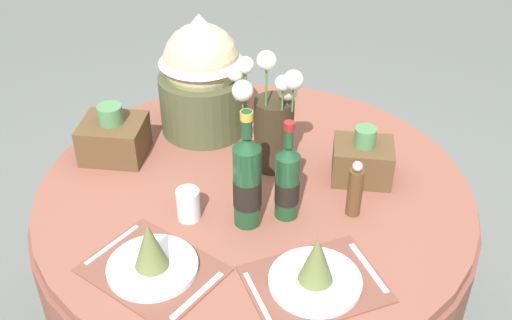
{
  "coord_description": "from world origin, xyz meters",
  "views": [
    {
      "loc": [
        0.19,
        -1.52,
        1.91
      ],
      "look_at": [
        0.0,
        0.03,
        0.81
      ],
      "focal_mm": 43.81,
      "sensor_mm": 36.0,
      "label": 1
    }
  ],
  "objects_px": {
    "tumbler_near_left": "(188,204)",
    "place_setting_right": "(316,271)",
    "place_setting_left": "(151,257)",
    "wine_bottle_right": "(245,182)",
    "flower_vase": "(272,121)",
    "wine_bottle_left": "(287,182)",
    "woven_basket_side_right": "(363,159)",
    "dining_table": "(255,223)",
    "woven_basket_side_left": "(114,137)",
    "pepper_mill": "(355,190)",
    "gift_tub_back_left": "(202,71)"
  },
  "relations": [
    {
      "from": "wine_bottle_left",
      "to": "wine_bottle_right",
      "type": "distance_m",
      "value": 0.12
    },
    {
      "from": "wine_bottle_right",
      "to": "woven_basket_side_left",
      "type": "height_order",
      "value": "wine_bottle_right"
    },
    {
      "from": "pepper_mill",
      "to": "woven_basket_side_left",
      "type": "relative_size",
      "value": 0.91
    },
    {
      "from": "wine_bottle_right",
      "to": "gift_tub_back_left",
      "type": "distance_m",
      "value": 0.54
    },
    {
      "from": "wine_bottle_right",
      "to": "wine_bottle_left",
      "type": "bearing_deg",
      "value": 22.23
    },
    {
      "from": "place_setting_left",
      "to": "tumbler_near_left",
      "type": "relative_size",
      "value": 4.39
    },
    {
      "from": "place_setting_right",
      "to": "gift_tub_back_left",
      "type": "xyz_separation_m",
      "value": [
        -0.42,
        0.71,
        0.18
      ]
    },
    {
      "from": "tumbler_near_left",
      "to": "woven_basket_side_left",
      "type": "xyz_separation_m",
      "value": [
        -0.31,
        0.29,
        0.02
      ]
    },
    {
      "from": "wine_bottle_right",
      "to": "woven_basket_side_left",
      "type": "distance_m",
      "value": 0.56
    },
    {
      "from": "wine_bottle_left",
      "to": "woven_basket_side_left",
      "type": "relative_size",
      "value": 1.57
    },
    {
      "from": "wine_bottle_right",
      "to": "tumbler_near_left",
      "type": "height_order",
      "value": "wine_bottle_right"
    },
    {
      "from": "dining_table",
      "to": "woven_basket_side_right",
      "type": "xyz_separation_m",
      "value": [
        0.33,
        0.1,
        0.21
      ]
    },
    {
      "from": "dining_table",
      "to": "woven_basket_side_left",
      "type": "xyz_separation_m",
      "value": [
        -0.48,
        0.12,
        0.22
      ]
    },
    {
      "from": "flower_vase",
      "to": "pepper_mill",
      "type": "bearing_deg",
      "value": -37.92
    },
    {
      "from": "dining_table",
      "to": "gift_tub_back_left",
      "type": "height_order",
      "value": "gift_tub_back_left"
    },
    {
      "from": "flower_vase",
      "to": "wine_bottle_left",
      "type": "distance_m",
      "value": 0.25
    },
    {
      "from": "dining_table",
      "to": "wine_bottle_left",
      "type": "distance_m",
      "value": 0.31
    },
    {
      "from": "flower_vase",
      "to": "woven_basket_side_right",
      "type": "distance_m",
      "value": 0.31
    },
    {
      "from": "pepper_mill",
      "to": "gift_tub_back_left",
      "type": "xyz_separation_m",
      "value": [
        -0.52,
        0.41,
        0.14
      ]
    },
    {
      "from": "wine_bottle_left",
      "to": "woven_basket_side_right",
      "type": "bearing_deg",
      "value": 44.19
    },
    {
      "from": "woven_basket_side_right",
      "to": "dining_table",
      "type": "bearing_deg",
      "value": -163.68
    },
    {
      "from": "wine_bottle_left",
      "to": "wine_bottle_right",
      "type": "bearing_deg",
      "value": -157.77
    },
    {
      "from": "dining_table",
      "to": "tumbler_near_left",
      "type": "relative_size",
      "value": 14.17
    },
    {
      "from": "dining_table",
      "to": "gift_tub_back_left",
      "type": "bearing_deg",
      "value": 124.09
    },
    {
      "from": "place_setting_left",
      "to": "woven_basket_side_right",
      "type": "xyz_separation_m",
      "value": [
        0.55,
        0.48,
        0.02
      ]
    },
    {
      "from": "woven_basket_side_left",
      "to": "woven_basket_side_right",
      "type": "height_order",
      "value": "woven_basket_side_left"
    },
    {
      "from": "wine_bottle_left",
      "to": "woven_basket_side_right",
      "type": "relative_size",
      "value": 1.72
    },
    {
      "from": "place_setting_left",
      "to": "woven_basket_side_right",
      "type": "height_order",
      "value": "woven_basket_side_right"
    },
    {
      "from": "dining_table",
      "to": "tumbler_near_left",
      "type": "bearing_deg",
      "value": -135.97
    },
    {
      "from": "flower_vase",
      "to": "place_setting_right",
      "type": "bearing_deg",
      "value": -71.76
    },
    {
      "from": "pepper_mill",
      "to": "gift_tub_back_left",
      "type": "bearing_deg",
      "value": 141.67
    },
    {
      "from": "wine_bottle_right",
      "to": "tumbler_near_left",
      "type": "relative_size",
      "value": 3.81
    },
    {
      "from": "place_setting_right",
      "to": "tumbler_near_left",
      "type": "height_order",
      "value": "place_setting_right"
    },
    {
      "from": "woven_basket_side_right",
      "to": "pepper_mill",
      "type": "bearing_deg",
      "value": -98.17
    },
    {
      "from": "gift_tub_back_left",
      "to": "woven_basket_side_left",
      "type": "height_order",
      "value": "gift_tub_back_left"
    },
    {
      "from": "flower_vase",
      "to": "wine_bottle_left",
      "type": "height_order",
      "value": "flower_vase"
    },
    {
      "from": "pepper_mill",
      "to": "woven_basket_side_left",
      "type": "distance_m",
      "value": 0.81
    },
    {
      "from": "pepper_mill",
      "to": "place_setting_right",
      "type": "bearing_deg",
      "value": -107.82
    },
    {
      "from": "place_setting_left",
      "to": "wine_bottle_left",
      "type": "distance_m",
      "value": 0.43
    },
    {
      "from": "woven_basket_side_left",
      "to": "place_setting_right",
      "type": "bearing_deg",
      "value": -36.44
    },
    {
      "from": "tumbler_near_left",
      "to": "place_setting_right",
      "type": "bearing_deg",
      "value": -30.33
    },
    {
      "from": "place_setting_right",
      "to": "dining_table",
      "type": "bearing_deg",
      "value": 117.97
    },
    {
      "from": "tumbler_near_left",
      "to": "pepper_mill",
      "type": "bearing_deg",
      "value": 9.45
    },
    {
      "from": "place_setting_left",
      "to": "wine_bottle_right",
      "type": "distance_m",
      "value": 0.33
    },
    {
      "from": "wine_bottle_left",
      "to": "tumbler_near_left",
      "type": "distance_m",
      "value": 0.29
    },
    {
      "from": "wine_bottle_left",
      "to": "flower_vase",
      "type": "bearing_deg",
      "value": 106.36
    },
    {
      "from": "gift_tub_back_left",
      "to": "woven_basket_side_right",
      "type": "relative_size",
      "value": 2.31
    },
    {
      "from": "place_setting_right",
      "to": "wine_bottle_left",
      "type": "height_order",
      "value": "wine_bottle_left"
    },
    {
      "from": "place_setting_right",
      "to": "woven_basket_side_right",
      "type": "distance_m",
      "value": 0.5
    },
    {
      "from": "dining_table",
      "to": "flower_vase",
      "type": "relative_size",
      "value": 3.28
    }
  ]
}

